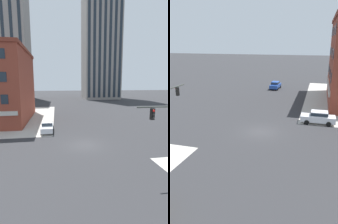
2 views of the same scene
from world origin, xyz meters
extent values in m
plane|color=#2D2D30|center=(0.00, 0.00, 0.00)|extent=(320.00, 320.00, 0.00)
cube|color=black|center=(4.00, -8.14, 5.26)|extent=(0.28, 0.28, 0.90)
sphere|color=red|center=(4.00, -8.30, 5.54)|extent=(0.18, 0.18, 0.18)
sphere|color=#282828|center=(4.00, -8.30, 5.26)|extent=(0.18, 0.18, 0.18)
sphere|color=#282828|center=(4.00, -8.30, 4.98)|extent=(0.18, 0.18, 0.18)
cube|color=silver|center=(-4.88, 6.52, 0.70)|extent=(1.78, 4.41, 0.76)
cube|color=silver|center=(-4.88, 6.67, 1.38)|extent=(1.51, 2.12, 0.60)
cube|color=#232D38|center=(-4.88, 6.67, 1.38)|extent=(1.54, 2.21, 0.40)
cylinder|color=black|center=(-4.04, 5.16, 0.32)|extent=(0.22, 0.64, 0.64)
cylinder|color=black|center=(-5.71, 5.15, 0.32)|extent=(0.22, 0.64, 0.64)
cylinder|color=black|center=(-4.05, 7.88, 0.32)|extent=(0.22, 0.64, 0.64)
cylinder|color=black|center=(-5.72, 7.88, 0.32)|extent=(0.22, 0.64, 0.64)
cube|color=#1E2833|center=(-11.33, 7.96, 5.15)|extent=(1.10, 0.08, 1.50)
cube|color=#1E2833|center=(-11.33, 7.96, 8.58)|extent=(1.10, 0.08, 1.50)
cube|color=#1E2833|center=(-11.33, 7.96, 12.01)|extent=(1.10, 0.08, 1.50)
cube|color=gray|center=(18.61, 64.67, 29.12)|extent=(16.68, 16.20, 58.25)
cube|color=#1E2833|center=(11.46, 56.52, 29.12)|extent=(1.20, 0.10, 55.92)
cube|color=#1E2833|center=(13.84, 56.52, 29.12)|extent=(1.20, 0.10, 55.92)
cube|color=#1E2833|center=(16.22, 56.52, 29.12)|extent=(1.20, 0.10, 55.92)
cube|color=#1E2833|center=(18.61, 56.52, 29.12)|extent=(1.20, 0.10, 55.92)
cube|color=#1E2833|center=(20.99, 56.52, 29.12)|extent=(1.20, 0.10, 55.92)
cube|color=#1E2833|center=(23.37, 56.52, 29.12)|extent=(1.20, 0.10, 55.92)
cube|color=#1E2833|center=(25.75, 56.52, 29.12)|extent=(1.20, 0.10, 55.92)
cube|color=gray|center=(-23.27, 64.39, 27.56)|extent=(16.12, 19.25, 55.12)
cube|color=#1E2833|center=(-23.27, 54.71, 27.56)|extent=(1.20, 0.10, 52.92)
cube|color=#1E2833|center=(-20.05, 54.71, 27.56)|extent=(1.20, 0.10, 52.92)
cube|color=#1E2833|center=(-16.83, 54.71, 27.56)|extent=(1.20, 0.10, 52.92)
camera|label=1|loc=(-3.37, -20.20, 7.63)|focal=27.40mm
camera|label=2|loc=(25.02, 6.34, 10.42)|focal=37.10mm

